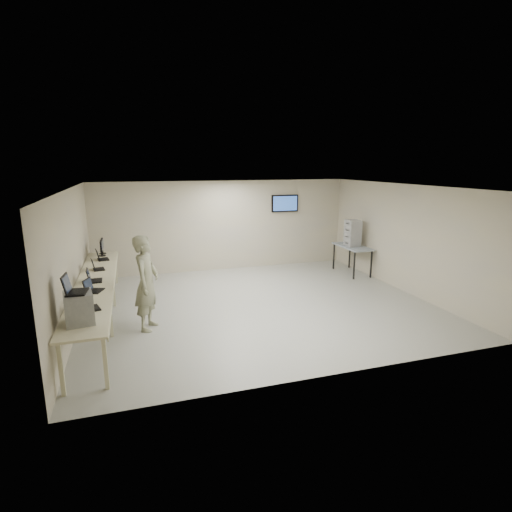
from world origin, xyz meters
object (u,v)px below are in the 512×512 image
object	(u,v)px
equipment_box	(79,308)
soldier	(147,283)
workbench	(96,285)
side_table	(352,248)

from	to	relation	value
equipment_box	soldier	distance (m)	1.96
workbench	equipment_box	size ratio (longest dim) A/B	12.36
equipment_box	side_table	bearing A→B (deg)	20.70
side_table	equipment_box	bearing A→B (deg)	-150.23
equipment_box	workbench	bearing A→B (deg)	79.39
workbench	soldier	xyz separation A→B (m)	(1.00, -0.69, 0.14)
workbench	side_table	xyz separation A→B (m)	(7.19, 1.82, -0.04)
workbench	soldier	size ratio (longest dim) A/B	3.09
equipment_box	side_table	size ratio (longest dim) A/B	0.34
workbench	soldier	bearing A→B (deg)	-34.47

